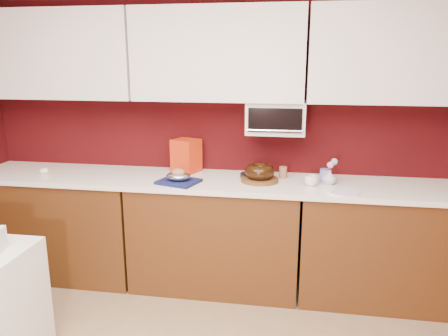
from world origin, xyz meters
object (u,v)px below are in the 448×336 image
coffee_mug (311,180)px  foil_ham_nest (178,176)px  toaster_oven (276,117)px  bundt_cake (260,171)px  flower_vase (330,176)px  pandoro_box (186,156)px  blue_jar (326,176)px

coffee_mug → foil_ham_nest: bearing=-174.9°
toaster_oven → bundt_cake: bearing=-121.9°
coffee_mug → flower_vase: size_ratio=0.79×
pandoro_box → blue_jar: (1.13, -0.16, -0.08)m
foil_ham_nest → pandoro_box: bearing=94.1°
bundt_cake → toaster_oven: bearing=58.1°
toaster_oven → coffee_mug: (0.28, -0.22, -0.43)m
pandoro_box → coffee_mug: size_ratio=2.85×
coffee_mug → flower_vase: bearing=25.8°
toaster_oven → bundt_cake: size_ratio=1.98×
pandoro_box → bundt_cake: bearing=5.6°
foil_ham_nest → blue_jar: blue_jar is taller
foil_ham_nest → coffee_mug: bearing=5.1°
bundt_cake → pandoro_box: bearing=161.9°
blue_jar → flower_vase: (0.03, -0.03, 0.01)m
toaster_oven → flower_vase: toaster_oven is taller
toaster_oven → flower_vase: bearing=-20.3°
toaster_oven → coffee_mug: toaster_oven is taller
foil_ham_nest → coffee_mug: (0.99, 0.09, -0.01)m
foil_ham_nest → pandoro_box: size_ratio=0.68×
foil_ham_nest → coffee_mug: size_ratio=1.94×
flower_vase → pandoro_box: bearing=170.5°
bundt_cake → flower_vase: bundt_cake is taller
pandoro_box → foil_ham_nest: bearing=-62.2°
toaster_oven → pandoro_box: toaster_oven is taller
foil_ham_nest → toaster_oven: bearing=23.7°
toaster_oven → coffee_mug: 0.56m
toaster_oven → blue_jar: 0.59m
toaster_oven → bundt_cake: (-0.10, -0.17, -0.39)m
blue_jar → pandoro_box: bearing=172.0°
coffee_mug → flower_vase: (0.14, 0.07, 0.01)m
pandoro_box → blue_jar: 1.14m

